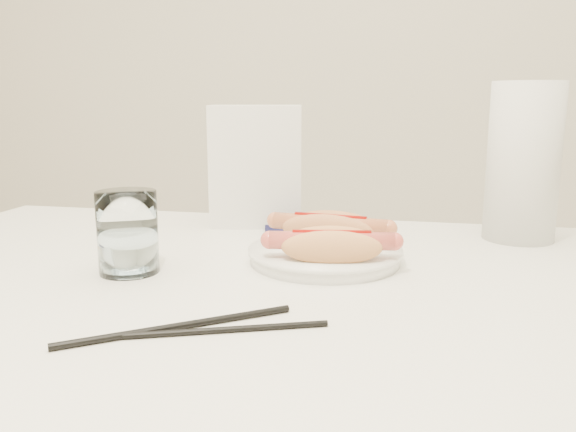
% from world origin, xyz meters
% --- Properties ---
extents(table, '(1.20, 0.80, 0.75)m').
position_xyz_m(table, '(0.00, 0.00, 0.69)').
color(table, white).
rests_on(table, ground).
extents(plate, '(0.28, 0.28, 0.02)m').
position_xyz_m(plate, '(0.11, 0.09, 0.76)').
color(plate, white).
rests_on(plate, table).
extents(hotdog_left, '(0.18, 0.09, 0.05)m').
position_xyz_m(hotdog_left, '(0.11, 0.13, 0.79)').
color(hotdog_left, tan).
rests_on(hotdog_left, plate).
extents(hotdog_right, '(0.17, 0.08, 0.05)m').
position_xyz_m(hotdog_right, '(0.12, 0.03, 0.79)').
color(hotdog_right, '#E49759').
rests_on(hotdog_right, plate).
extents(water_glass, '(0.08, 0.08, 0.11)m').
position_xyz_m(water_glass, '(-0.15, -0.01, 0.81)').
color(water_glass, white).
rests_on(water_glass, table).
extents(chopstick_near, '(0.20, 0.08, 0.01)m').
position_xyz_m(chopstick_near, '(0.05, -0.19, 0.75)').
color(chopstick_near, black).
rests_on(chopstick_near, table).
extents(chopstick_far, '(0.20, 0.15, 0.01)m').
position_xyz_m(chopstick_far, '(-0.01, -0.19, 0.75)').
color(chopstick_far, black).
rests_on(chopstick_far, table).
extents(napkin_box, '(0.18, 0.12, 0.22)m').
position_xyz_m(napkin_box, '(-0.05, 0.32, 0.86)').
color(napkin_box, silver).
rests_on(napkin_box, table).
extents(navy_napkin, '(0.21, 0.21, 0.01)m').
position_xyz_m(navy_napkin, '(0.07, 0.25, 0.75)').
color(navy_napkin, black).
rests_on(navy_napkin, table).
extents(paper_towel_roll, '(0.13, 0.13, 0.26)m').
position_xyz_m(paper_towel_roll, '(0.40, 0.29, 0.88)').
color(paper_towel_roll, silver).
rests_on(paper_towel_roll, table).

